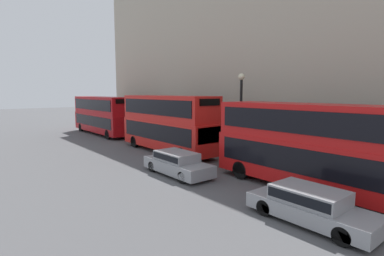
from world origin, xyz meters
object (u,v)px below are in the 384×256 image
bus_leading (323,145)px  pedestrian (127,127)px  car_dark_sedan (310,204)px  bus_third_in_queue (102,114)px  bus_second_in_queue (167,121)px  car_hatchback (177,163)px

bus_leading → pedestrian: bus_leading is taller
car_dark_sedan → pedestrian: size_ratio=2.76×
bus_third_in_queue → bus_leading: bearing=-90.0°
bus_leading → bus_second_in_queue: (-0.00, 12.96, 0.14)m
bus_leading → car_dark_sedan: bus_leading is taller
car_dark_sedan → pedestrian: bearing=77.6°
bus_leading → car_hatchback: bus_leading is taller
bus_second_in_queue → car_hatchback: bus_second_in_queue is taller
bus_second_in_queue → car_dark_sedan: 14.86m
car_dark_sedan → pedestrian: 26.69m
bus_third_in_queue → car_hatchback: size_ratio=2.37×
car_dark_sedan → pedestrian: (5.71, 26.07, 0.09)m
pedestrian → bus_third_in_queue: bearing=146.7°
bus_leading → pedestrian: size_ratio=6.64×
pedestrian → car_hatchback: bearing=-107.9°
bus_third_in_queue → pedestrian: bearing=-33.3°
bus_third_in_queue → car_hatchback: (-3.40, -19.21, -1.65)m
bus_leading → car_dark_sedan: 4.03m
bus_second_in_queue → pedestrian: bus_second_in_queue is taller
bus_second_in_queue → car_dark_sedan: bearing=-103.3°
bus_leading → bus_second_in_queue: bearing=90.0°
bus_third_in_queue → car_dark_sedan: bearing=-97.0°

